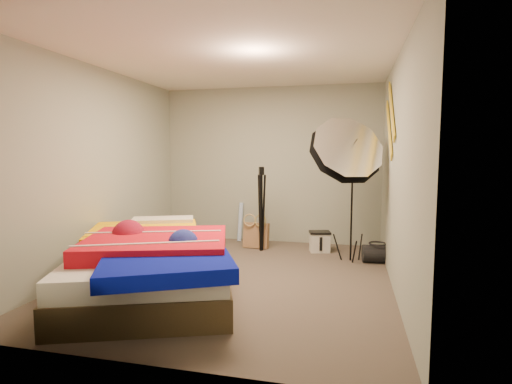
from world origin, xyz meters
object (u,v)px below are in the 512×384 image
(camera_case, at_px, (320,242))
(bed, at_px, (154,262))
(wrapping_roll, at_px, (240,222))
(photo_umbrella, at_px, (345,153))
(camera_tripod, at_px, (261,203))
(duffel_bag, at_px, (377,254))
(tote_bag, at_px, (256,235))

(camera_case, height_order, bed, bed)
(wrapping_roll, xyz_separation_m, camera_case, (1.34, -0.45, -0.18))
(camera_case, xyz_separation_m, bed, (-1.54, -2.12, 0.18))
(wrapping_roll, bearing_deg, bed, -94.63)
(wrapping_roll, height_order, bed, bed)
(wrapping_roll, distance_m, photo_umbrella, 2.26)
(bed, relative_size, camera_tripod, 2.07)
(wrapping_roll, height_order, duffel_bag, wrapping_roll)
(tote_bag, bearing_deg, bed, -100.27)
(duffel_bag, bearing_deg, photo_umbrella, -167.97)
(camera_case, relative_size, camera_tripod, 0.22)
(wrapping_roll, relative_size, camera_case, 2.26)
(tote_bag, height_order, duffel_bag, tote_bag)
(bed, distance_m, photo_umbrella, 2.70)
(wrapping_roll, height_order, photo_umbrella, photo_umbrella)
(camera_case, distance_m, camera_tripod, 1.04)
(tote_bag, distance_m, wrapping_roll, 0.57)
(bed, bearing_deg, camera_tripod, 70.86)
(bed, height_order, photo_umbrella, photo_umbrella)
(wrapping_roll, bearing_deg, camera_tripod, -49.83)
(duffel_bag, height_order, photo_umbrella, photo_umbrella)
(wrapping_roll, distance_m, camera_tripod, 0.85)
(bed, height_order, camera_tripod, camera_tripod)
(tote_bag, xyz_separation_m, camera_tripod, (0.12, -0.16, 0.52))
(tote_bag, height_order, wrapping_roll, wrapping_roll)
(photo_umbrella, bearing_deg, tote_bag, 156.09)
(camera_case, xyz_separation_m, duffel_bag, (0.79, -0.41, -0.02))
(wrapping_roll, bearing_deg, camera_case, -18.50)
(camera_case, distance_m, photo_umbrella, 1.46)
(tote_bag, xyz_separation_m, photo_umbrella, (1.31, -0.58, 1.26))
(duffel_bag, bearing_deg, tote_bag, 160.23)
(bed, distance_m, camera_tripod, 2.15)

